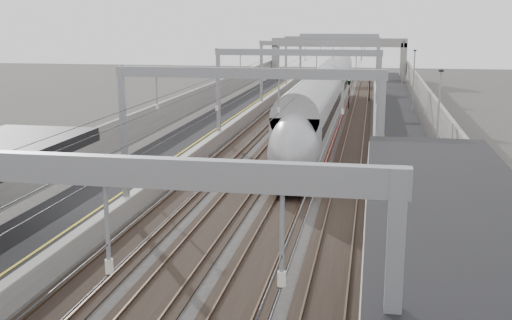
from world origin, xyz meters
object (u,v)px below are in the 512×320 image
at_px(overbridge, 339,48).
at_px(train, 324,105).
at_px(signal_green, 278,84).
at_px(bench, 431,265).

height_order(overbridge, train, overbridge).
bearing_deg(signal_green, bench, -76.10).
xyz_separation_m(train, bench, (6.57, -36.50, -0.74)).
bearing_deg(train, overbridge, 91.73).
bearing_deg(overbridge, train, -88.27).
relative_size(train, bench, 32.17).
bearing_deg(train, signal_green, 111.39).
height_order(bench, signal_green, signal_green).
bearing_deg(bench, signal_green, 103.90).
height_order(train, bench, train).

